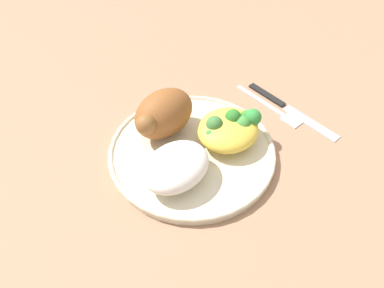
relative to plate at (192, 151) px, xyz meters
name	(u,v)px	position (x,y,z in m)	size (l,w,h in m)	color
ground_plane	(192,155)	(0.00, 0.00, -0.01)	(2.00, 2.00, 0.00)	#A17559
plate	(192,151)	(0.00, 0.00, 0.00)	(0.26, 0.26, 0.02)	beige
roasted_chicken	(162,114)	(0.00, -0.06, 0.04)	(0.11, 0.07, 0.07)	brown
rice_pile	(176,167)	(0.06, 0.02, 0.03)	(0.11, 0.08, 0.05)	white
mac_cheese_with_broccoli	(229,128)	(-0.06, 0.03, 0.03)	(0.10, 0.09, 0.05)	yellow
fork	(271,107)	(-0.18, 0.03, -0.01)	(0.03, 0.14, 0.01)	silver
knife	(285,106)	(-0.20, 0.04, 0.00)	(0.03, 0.19, 0.01)	black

